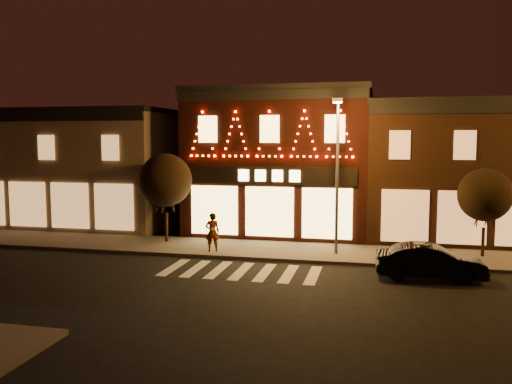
% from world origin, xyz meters
% --- Properties ---
extents(ground, '(120.00, 120.00, 0.00)m').
position_xyz_m(ground, '(0.00, 0.00, 0.00)').
color(ground, black).
rests_on(ground, ground).
extents(sidewalk_far, '(44.00, 4.00, 0.15)m').
position_xyz_m(sidewalk_far, '(2.00, 8.00, 0.07)').
color(sidewalk_far, '#47423D').
rests_on(sidewalk_far, ground).
extents(building_left, '(12.20, 8.28, 7.30)m').
position_xyz_m(building_left, '(-13.00, 13.99, 3.66)').
color(building_left, brown).
rests_on(building_left, ground).
extents(building_pulp, '(10.20, 8.34, 8.30)m').
position_xyz_m(building_pulp, '(0.00, 13.98, 4.16)').
color(building_pulp, black).
rests_on(building_pulp, ground).
extents(building_right_a, '(9.20, 8.28, 7.50)m').
position_xyz_m(building_right_a, '(9.50, 13.99, 3.76)').
color(building_right_a, '#351D12').
rests_on(building_right_a, ground).
extents(streetlamp_mid, '(0.46, 1.63, 7.15)m').
position_xyz_m(streetlamp_mid, '(3.66, 7.47, 4.34)').
color(streetlamp_mid, '#59595E').
rests_on(streetlamp_mid, sidewalk_far).
extents(tree_left, '(2.75, 2.75, 4.59)m').
position_xyz_m(tree_left, '(-5.24, 8.68, 3.36)').
color(tree_left, black).
rests_on(tree_left, sidewalk_far).
extents(tree_right, '(2.41, 2.41, 4.03)m').
position_xyz_m(tree_right, '(10.23, 8.56, 2.97)').
color(tree_right, black).
rests_on(tree_right, sidewalk_far).
extents(dark_sedan, '(4.22, 1.60, 1.37)m').
position_xyz_m(dark_sedan, '(7.55, 4.47, 0.69)').
color(dark_sedan, black).
rests_on(dark_sedan, ground).
extents(pedestrian, '(0.79, 0.65, 1.85)m').
position_xyz_m(pedestrian, '(-2.15, 6.86, 1.08)').
color(pedestrian, gray).
rests_on(pedestrian, sidewalk_far).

